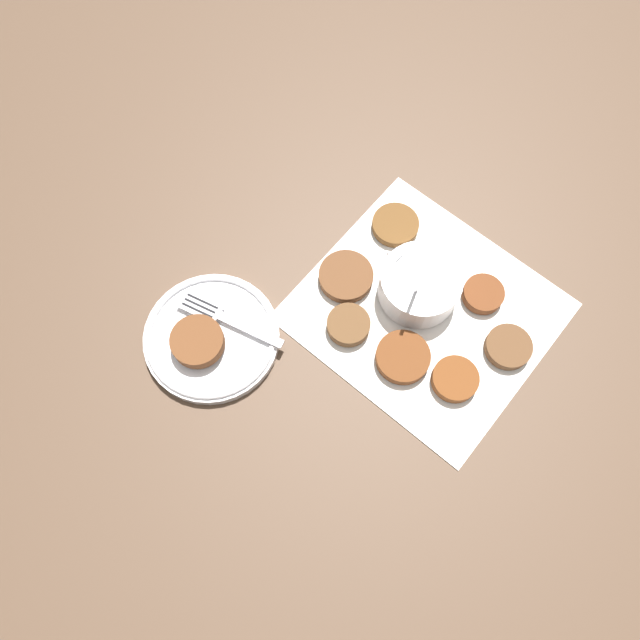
{
  "coord_description": "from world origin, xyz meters",
  "views": [
    {
      "loc": [
        -0.13,
        0.31,
        0.79
      ],
      "look_at": [
        0.08,
        0.1,
        0.02
      ],
      "focal_mm": 35.0,
      "sensor_mm": 36.0,
      "label": 1
    }
  ],
  "objects": [
    {
      "name": "ground_plane",
      "position": [
        0.0,
        0.0,
        0.0
      ],
      "size": [
        4.0,
        4.0,
        0.0
      ],
      "primitive_type": "plane",
      "color": "#4C3828"
    },
    {
      "name": "napkin",
      "position": [
        -0.01,
        -0.02,
        0.0
      ],
      "size": [
        0.34,
        0.31,
        0.0
      ],
      "color": "silver",
      "rests_on": "ground_plane"
    },
    {
      "name": "sauce_bowl",
      "position": [
        0.01,
        -0.03,
        0.03
      ],
      "size": [
        0.12,
        0.11,
        0.1
      ],
      "color": "silver",
      "rests_on": "napkin"
    },
    {
      "name": "fritter_0",
      "position": [
        -0.05,
        -0.09,
        0.01
      ],
      "size": [
        0.06,
        0.06,
        0.02
      ],
      "color": "brown",
      "rests_on": "napkin"
    },
    {
      "name": "fritter_1",
      "position": [
        -0.03,
        0.06,
        0.01
      ],
      "size": [
        0.07,
        0.07,
        0.02
      ],
      "color": "brown",
      "rests_on": "napkin"
    },
    {
      "name": "fritter_2",
      "position": [
        0.1,
        -0.08,
        0.01
      ],
      "size": [
        0.07,
        0.07,
        0.01
      ],
      "color": "brown",
      "rests_on": "napkin"
    },
    {
      "name": "fritter_3",
      "position": [
        -0.13,
        -0.05,
        0.01
      ],
      "size": [
        0.06,
        0.06,
        0.01
      ],
      "color": "brown",
      "rests_on": "napkin"
    },
    {
      "name": "fritter_4",
      "position": [
        0.1,
        0.02,
        0.01
      ],
      "size": [
        0.08,
        0.08,
        0.01
      ],
      "color": "brown",
      "rests_on": "napkin"
    },
    {
      "name": "fritter_5",
      "position": [
        0.05,
        0.08,
        0.01
      ],
      "size": [
        0.06,
        0.06,
        0.02
      ],
      "color": "brown",
      "rests_on": "napkin"
    },
    {
      "name": "fritter_6",
      "position": [
        -0.1,
        0.03,
        0.01
      ],
      "size": [
        0.06,
        0.06,
        0.02
      ],
      "color": "brown",
      "rests_on": "napkin"
    },
    {
      "name": "serving_plate",
      "position": [
        0.17,
        0.21,
        0.01
      ],
      "size": [
        0.18,
        0.18,
        0.02
      ],
      "color": "silver",
      "rests_on": "ground_plane"
    },
    {
      "name": "fritter_on_plate",
      "position": [
        0.17,
        0.23,
        0.03
      ],
      "size": [
        0.07,
        0.07,
        0.02
      ],
      "color": "brown",
      "rests_on": "serving_plate"
    },
    {
      "name": "fork",
      "position": [
        0.18,
        0.19,
        0.02
      ],
      "size": [
        0.15,
        0.07,
        0.0
      ],
      "color": "silver",
      "rests_on": "serving_plate"
    }
  ]
}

